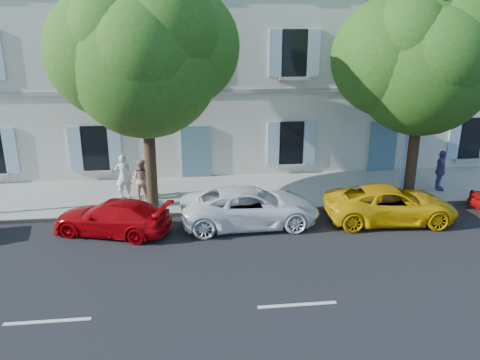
{
  "coord_description": "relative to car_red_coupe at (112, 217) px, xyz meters",
  "views": [
    {
      "loc": [
        -2.6,
        -13.92,
        6.52
      ],
      "look_at": [
        -0.73,
        2.0,
        1.4
      ],
      "focal_mm": 35.0,
      "sensor_mm": 36.0,
      "label": 1
    }
  ],
  "objects": [
    {
      "name": "ground",
      "position": [
        5.17,
        -1.0,
        -0.57
      ],
      "size": [
        90.0,
        90.0,
        0.0
      ],
      "primitive_type": "plane",
      "color": "black"
    },
    {
      "name": "sidewalk",
      "position": [
        5.17,
        3.45,
        -0.5
      ],
      "size": [
        36.0,
        4.5,
        0.15
      ],
      "primitive_type": "cube",
      "color": "#A09E96",
      "rests_on": "ground"
    },
    {
      "name": "kerb",
      "position": [
        5.17,
        1.28,
        -0.49
      ],
      "size": [
        36.0,
        0.16,
        0.16
      ],
      "primitive_type": "cube",
      "color": "#9E998E",
      "rests_on": "ground"
    },
    {
      "name": "building",
      "position": [
        5.17,
        9.2,
        5.43
      ],
      "size": [
        28.0,
        7.0,
        12.0
      ],
      "primitive_type": "cube",
      "color": "beige",
      "rests_on": "ground"
    },
    {
      "name": "car_red_coupe",
      "position": [
        0.0,
        0.0,
        0.0
      ],
      "size": [
        4.26,
        2.77,
        1.15
      ],
      "primitive_type": "imported",
      "rotation": [
        0.0,
        0.0,
        4.39
      ],
      "color": "#AA040A",
      "rests_on": "ground"
    },
    {
      "name": "car_white_coupe",
      "position": [
        4.69,
        0.19,
        0.1
      ],
      "size": [
        4.88,
        2.36,
        1.34
      ],
      "primitive_type": "imported",
      "rotation": [
        0.0,
        0.0,
        1.6
      ],
      "color": "white",
      "rests_on": "ground"
    },
    {
      "name": "car_yellow_supercar",
      "position": [
        9.7,
        -0.06,
        0.07
      ],
      "size": [
        4.74,
        2.41,
        1.28
      ],
      "primitive_type": "imported",
      "rotation": [
        0.0,
        0.0,
        1.51
      ],
      "color": "#E8B009",
      "rests_on": "ground"
    },
    {
      "name": "tree_left",
      "position": [
        1.21,
        2.09,
        4.92
      ],
      "size": [
        5.36,
        5.36,
        8.3
      ],
      "color": "#3A2819",
      "rests_on": "sidewalk"
    },
    {
      "name": "tree_right",
      "position": [
        11.36,
        1.93,
        4.7
      ],
      "size": [
        5.19,
        5.19,
        8.0
      ],
      "color": "#3A2819",
      "rests_on": "sidewalk"
    },
    {
      "name": "street_lamp",
      "position": [
        10.98,
        1.72,
        3.91
      ],
      "size": [
        0.26,
        1.63,
        7.65
      ],
      "color": "#7293BF",
      "rests_on": "sidewalk"
    },
    {
      "name": "pedestrian_a",
      "position": [
        0.05,
        3.11,
        0.47
      ],
      "size": [
        0.68,
        0.47,
        1.78
      ],
      "primitive_type": "imported",
      "rotation": [
        0.0,
        0.0,
        3.08
      ],
      "color": "silver",
      "rests_on": "sidewalk"
    },
    {
      "name": "pedestrian_b",
      "position": [
        0.74,
        2.94,
        0.38
      ],
      "size": [
        0.93,
        0.82,
        1.61
      ],
      "primitive_type": "imported",
      "rotation": [
        0.0,
        0.0,
        2.83
      ],
      "color": "tan",
      "rests_on": "sidewalk"
    },
    {
      "name": "pedestrian_c",
      "position": [
        12.99,
        2.55,
        0.42
      ],
      "size": [
        0.66,
        1.07,
        1.7
      ],
      "primitive_type": "imported",
      "rotation": [
        0.0,
        0.0,
        1.31
      ],
      "color": "#5B5093",
      "rests_on": "sidewalk"
    }
  ]
}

